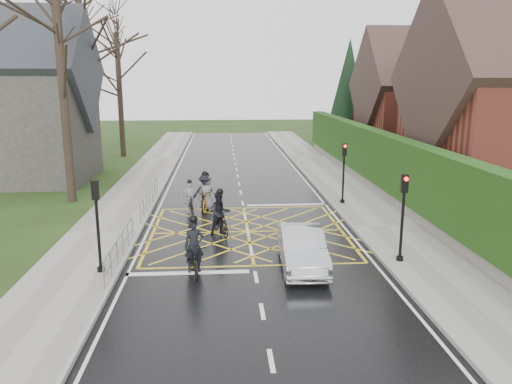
{
  "coord_description": "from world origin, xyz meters",
  "views": [
    {
      "loc": [
        -1.08,
        -20.29,
        6.34
      ],
      "look_at": [
        0.49,
        1.9,
        1.3
      ],
      "focal_mm": 35.0,
      "sensor_mm": 36.0,
      "label": 1
    }
  ],
  "objects": [
    {
      "name": "sidewalk_right",
      "position": [
        6.0,
        0.0,
        0.07
      ],
      "size": [
        3.0,
        80.0,
        0.15
      ],
      "primitive_type": "cube",
      "color": "gray",
      "rests_on": "ground"
    },
    {
      "name": "sidewalk_left",
      "position": [
        -6.0,
        0.0,
        0.07
      ],
      "size": [
        3.0,
        80.0,
        0.15
      ],
      "primitive_type": "cube",
      "color": "gray",
      "rests_on": "ground"
    },
    {
      "name": "cyclist_lead",
      "position": [
        -1.82,
        3.74,
        0.66
      ],
      "size": [
        0.95,
        2.03,
        1.9
      ],
      "rotation": [
        0.0,
        0.0,
        -0.14
      ],
      "color": "#BA8916",
      "rests_on": "ground"
    },
    {
      "name": "conifer",
      "position": [
        10.75,
        26.0,
        4.99
      ],
      "size": [
        4.6,
        4.6,
        10.0
      ],
      "color": "black",
      "rests_on": "ground"
    },
    {
      "name": "tree_far",
      "position": [
        -9.3,
        22.0,
        7.19
      ],
      "size": [
        8.4,
        8.4,
        10.4
      ],
      "color": "black",
      "rests_on": "ground"
    },
    {
      "name": "house_far",
      "position": [
        14.75,
        18.0,
        4.36
      ],
      "size": [
        9.8,
        8.8,
        10.3
      ],
      "color": "brown",
      "rests_on": "ground"
    },
    {
      "name": "stone_wall",
      "position": [
        7.75,
        6.0,
        0.35
      ],
      "size": [
        0.5,
        38.0,
        0.7
      ],
      "primitive_type": "cube",
      "color": "slate",
      "rests_on": "ground"
    },
    {
      "name": "tree_near",
      "position": [
        -9.0,
        6.0,
        7.91
      ],
      "size": [
        9.24,
        9.24,
        11.44
      ],
      "color": "black",
      "rests_on": "ground"
    },
    {
      "name": "ground",
      "position": [
        0.0,
        0.0,
        0.0
      ],
      "size": [
        120.0,
        120.0,
        0.0
      ],
      "primitive_type": "plane",
      "color": "#202F0F",
      "rests_on": "ground"
    },
    {
      "name": "cyclist_front",
      "position": [
        -2.63,
        3.32,
        0.6
      ],
      "size": [
        0.94,
        1.7,
        1.64
      ],
      "rotation": [
        0.0,
        0.0,
        0.22
      ],
      "color": "black",
      "rests_on": "ground"
    },
    {
      "name": "railing_south",
      "position": [
        -4.65,
        -3.5,
        0.78
      ],
      "size": [
        0.05,
        5.04,
        1.03
      ],
      "color": "slate",
      "rests_on": "ground"
    },
    {
      "name": "traffic_light_ne",
      "position": [
        5.1,
        4.2,
        1.66
      ],
      "size": [
        0.24,
        0.31,
        3.21
      ],
      "rotation": [
        0.0,
        0.0,
        3.14
      ],
      "color": "black",
      "rests_on": "ground"
    },
    {
      "name": "railing_north",
      "position": [
        -4.65,
        4.0,
        0.79
      ],
      "size": [
        0.05,
        6.04,
        1.03
      ],
      "color": "slate",
      "rests_on": "ground"
    },
    {
      "name": "road",
      "position": [
        0.0,
        0.0,
        0.01
      ],
      "size": [
        9.0,
        80.0,
        0.01
      ],
      "primitive_type": "cube",
      "color": "black",
      "rests_on": "ground"
    },
    {
      "name": "cyclist_mid",
      "position": [
        -1.9,
        3.71,
        0.72
      ],
      "size": [
        1.23,
        2.09,
        1.97
      ],
      "rotation": [
        0.0,
        0.0,
        -0.09
      ],
      "color": "black",
      "rests_on": "ground"
    },
    {
      "name": "car",
      "position": [
        1.64,
        -4.19,
        0.68
      ],
      "size": [
        1.59,
        4.17,
        1.36
      ],
      "primitive_type": "imported",
      "rotation": [
        0.0,
        0.0,
        -0.04
      ],
      "color": "#B4B5BC",
      "rests_on": "ground"
    },
    {
      "name": "church",
      "position": [
        -13.54,
        12.0,
        4.93
      ],
      "size": [
        8.8,
        7.8,
        11.0
      ],
      "color": "#2D2B28",
      "rests_on": "ground"
    },
    {
      "name": "cyclist_rear",
      "position": [
        -2.03,
        -4.46,
        0.64
      ],
      "size": [
        1.03,
        2.13,
        1.99
      ],
      "rotation": [
        0.0,
        0.0,
        0.16
      ],
      "color": "black",
      "rests_on": "ground"
    },
    {
      "name": "traffic_light_se",
      "position": [
        5.1,
        -4.2,
        1.66
      ],
      "size": [
        0.24,
        0.31,
        3.21
      ],
      "rotation": [
        0.0,
        0.0,
        3.14
      ],
      "color": "black",
      "rests_on": "ground"
    },
    {
      "name": "cyclist_back",
      "position": [
        -1.16,
        -0.28,
        0.74
      ],
      "size": [
        1.14,
        2.04,
        1.96
      ],
      "rotation": [
        0.0,
        0.0,
        0.32
      ],
      "color": "black",
      "rests_on": "ground"
    },
    {
      "name": "hedge",
      "position": [
        7.75,
        6.0,
        2.1
      ],
      "size": [
        0.9,
        38.0,
        2.8
      ],
      "primitive_type": "cube",
      "color": "#153C10",
      "rests_on": "stone_wall"
    },
    {
      "name": "tree_mid",
      "position": [
        -10.0,
        14.0,
        8.63
      ],
      "size": [
        10.08,
        10.08,
        12.48
      ],
      "color": "black",
      "rests_on": "ground"
    },
    {
      "name": "traffic_light_sw",
      "position": [
        -5.1,
        -4.5,
        1.66
      ],
      "size": [
        0.24,
        0.31,
        3.21
      ],
      "color": "black",
      "rests_on": "ground"
    }
  ]
}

